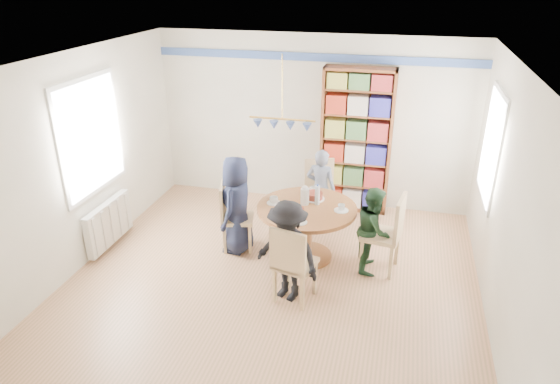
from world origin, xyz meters
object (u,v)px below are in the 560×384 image
(radiator, at_px, (109,223))
(dining_table, at_px, (307,220))
(person_far, at_px, (321,189))
(chair_right, at_px, (389,231))
(bookshelf, at_px, (356,143))
(chair_left, at_px, (231,213))
(chair_far, at_px, (320,190))
(person_near, at_px, (287,251))
(person_left, at_px, (237,205))
(chair_near, at_px, (292,261))
(person_right, at_px, (374,229))

(radiator, relative_size, dining_table, 0.77)
(person_far, bearing_deg, chair_right, 143.87)
(dining_table, relative_size, bookshelf, 0.58)
(dining_table, bearing_deg, chair_left, 179.92)
(dining_table, distance_m, chair_right, 1.06)
(chair_far, relative_size, person_near, 0.80)
(dining_table, relative_size, chair_far, 1.30)
(chair_right, distance_m, bookshelf, 1.91)
(bookshelf, bearing_deg, person_left, -129.10)
(chair_left, xyz_separation_m, person_left, (0.09, -0.03, 0.15))
(chair_near, height_order, person_far, person_far)
(chair_left, relative_size, bookshelf, 0.42)
(chair_right, distance_m, person_far, 1.43)
(chair_left, relative_size, person_left, 0.70)
(chair_right, bearing_deg, dining_table, 176.84)
(chair_right, bearing_deg, person_near, -141.33)
(radiator, xyz_separation_m, bookshelf, (3.13, 2.04, 0.76))
(radiator, distance_m, chair_right, 3.78)
(person_near, bearing_deg, chair_right, 59.76)
(person_left, bearing_deg, chair_left, -102.82)
(chair_right, distance_m, person_near, 1.40)
(chair_left, height_order, person_right, person_right)
(person_right, height_order, person_far, person_far)
(person_far, bearing_deg, chair_left, 48.50)
(radiator, height_order, bookshelf, bookshelf)
(dining_table, xyz_separation_m, person_near, (-0.03, -0.93, 0.07))
(radiator, relative_size, bookshelf, 0.44)
(chair_right, relative_size, chair_far, 1.05)
(person_right, height_order, person_near, person_near)
(chair_near, distance_m, bookshelf, 2.76)
(chair_left, xyz_separation_m, person_right, (1.91, -0.05, 0.04))
(person_far, distance_m, person_near, 1.86)
(person_right, bearing_deg, radiator, 93.47)
(person_right, bearing_deg, chair_left, 86.78)
(chair_left, height_order, person_far, person_far)
(person_far, relative_size, bookshelf, 0.54)
(person_left, bearing_deg, chair_right, 92.15)
(person_left, bearing_deg, person_near, 48.34)
(person_left, xyz_separation_m, person_far, (0.97, 0.95, -0.07))
(radiator, distance_m, bookshelf, 3.82)
(chair_far, bearing_deg, chair_near, -88.92)
(chair_near, xyz_separation_m, person_far, (-0.02, 1.93, 0.06))
(chair_near, distance_m, person_right, 1.27)
(chair_near, bearing_deg, chair_right, 42.86)
(chair_near, relative_size, person_far, 0.81)
(person_right, bearing_deg, chair_right, -94.83)
(chair_far, bearing_deg, chair_left, -135.37)
(person_left, distance_m, person_near, 1.29)
(radiator, height_order, person_far, person_far)
(person_far, distance_m, bookshelf, 0.98)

